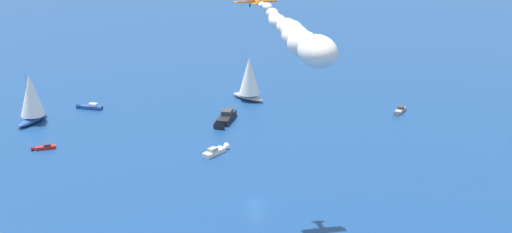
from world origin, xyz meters
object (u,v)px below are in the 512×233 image
Objects in this scene: motorboat_near_centre at (42,148)px; motorboat_outer_ring_b at (217,151)px; sailboat_mid_cluster at (31,98)px; motorboat_outer_ring_d at (399,111)px; motorboat_inshore at (225,119)px; motorboat_ahead at (88,107)px; sailboat_outer_ring_a at (249,78)px.

motorboat_near_centre is 0.70× the size of motorboat_outer_ring_b.
motorboat_outer_ring_d is (86.34, 28.67, -5.69)m from sailboat_mid_cluster.
motorboat_outer_ring_b is at bearing -78.40° from motorboat_inshore.
motorboat_outer_ring_d is (77.97, 16.22, -0.05)m from motorboat_ahead.
motorboat_inshore is at bearing 101.60° from motorboat_outer_ring_b.
sailboat_mid_cluster reaches higher than sailboat_outer_ring_a.
sailboat_outer_ring_a reaches higher than motorboat_outer_ring_b.
motorboat_inshore is 19.36m from sailboat_outer_ring_a.
sailboat_mid_cluster is at bearing 170.83° from motorboat_outer_ring_b.
motorboat_outer_ring_d is at bearing 18.37° from sailboat_mid_cluster.
motorboat_ahead is 1.07× the size of motorboat_outer_ring_d.
sailboat_mid_cluster reaches higher than motorboat_near_centre.
motorboat_ahead is at bearing 153.51° from motorboat_outer_ring_b.
sailboat_mid_cluster reaches higher than motorboat_outer_ring_b.
motorboat_ahead is 16.03m from sailboat_mid_cluster.
motorboat_outer_ring_b is (40.97, -20.42, 0.03)m from motorboat_ahead.
motorboat_ahead is (-2.87, 27.80, 0.12)m from motorboat_near_centre.
motorboat_inshore is (34.20, 26.37, 0.46)m from motorboat_near_centre.
sailboat_outer_ring_a is (35.49, 45.00, 5.58)m from motorboat_near_centre.
motorboat_inshore is 44.54m from motorboat_outer_ring_d.
motorboat_near_centre is at bearing -169.05° from motorboat_outer_ring_b.
motorboat_inshore is at bearing -2.20° from motorboat_ahead.
sailboat_mid_cluster is (-45.45, -11.03, 5.30)m from motorboat_inshore.
motorboat_near_centre is 19.88m from sailboat_mid_cluster.
motorboat_inshore reaches higher than motorboat_outer_ring_d.
motorboat_outer_ring_b is 1.16× the size of motorboat_outer_ring_d.
motorboat_outer_ring_d is (40.89, 17.64, -0.38)m from motorboat_inshore.
sailboat_mid_cluster reaches higher than motorboat_ahead.
sailboat_outer_ring_a is (38.36, 17.20, 5.46)m from motorboat_ahead.
motorboat_inshore is at bearing 13.64° from sailboat_mid_cluster.
sailboat_mid_cluster is 1.03× the size of sailboat_outer_ring_a.
motorboat_near_centre is 0.76× the size of motorboat_ahead.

